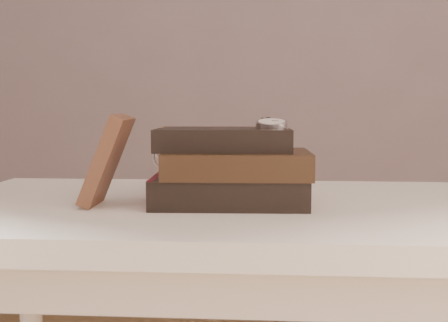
{
  "coord_description": "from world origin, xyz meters",
  "views": [
    {
      "loc": [
        0.09,
        -0.66,
        0.92
      ],
      "look_at": [
        0.02,
        0.33,
        0.82
      ],
      "focal_mm": 46.45,
      "sensor_mm": 36.0,
      "label": 1
    }
  ],
  "objects": [
    {
      "name": "book_stack",
      "position": [
        0.03,
        0.33,
        0.81
      ],
      "size": [
        0.27,
        0.19,
        0.13
      ],
      "color": "black",
      "rests_on": "table"
    },
    {
      "name": "journal",
      "position": [
        -0.18,
        0.3,
        0.83
      ],
      "size": [
        0.08,
        0.1,
        0.16
      ],
      "primitive_type": "cube",
      "rotation": [
        0.0,
        0.39,
        0.02
      ],
      "color": "#46271B",
      "rests_on": "table"
    },
    {
      "name": "pocket_watch",
      "position": [
        0.1,
        0.33,
        0.89
      ],
      "size": [
        0.06,
        0.16,
        0.02
      ],
      "color": "silver",
      "rests_on": "book_stack"
    },
    {
      "name": "eyeglasses",
      "position": [
        -0.07,
        0.42,
        0.82
      ],
      "size": [
        0.11,
        0.13,
        0.05
      ],
      "color": "silver",
      "rests_on": "book_stack"
    },
    {
      "name": "table",
      "position": [
        0.0,
        0.35,
        0.66
      ],
      "size": [
        1.0,
        0.6,
        0.75
      ],
      "color": "white",
      "rests_on": "ground"
    }
  ]
}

